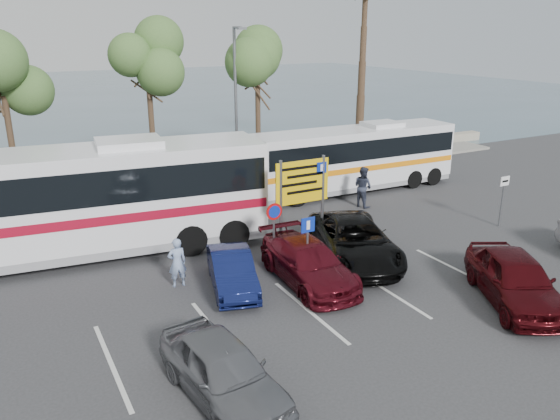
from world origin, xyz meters
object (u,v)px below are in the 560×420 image
car_silver_a (223,370)px  suv_black (354,240)px  coach_bus_right (354,160)px  pedestrian_far (363,187)px  car_maroon (308,263)px  direction_sign (302,189)px  street_lamp_right (236,97)px  pedestrian_near (177,263)px  car_red (515,279)px  coach_bus_left (75,206)px  car_blue (232,271)px

car_silver_a → suv_black: size_ratio=0.76×
coach_bus_right → pedestrian_far: bearing=-116.5°
coach_bus_right → car_maroon: size_ratio=2.37×
direction_sign → coach_bus_right: (6.50, 5.75, -0.83)m
street_lamp_right → pedestrian_far: size_ratio=4.14×
direction_sign → pedestrian_far: 6.40m
car_maroon → pedestrian_far: bearing=45.0°
pedestrian_near → car_red: bearing=149.1°
car_silver_a → pedestrian_far: 15.08m
coach_bus_left → car_red: coach_bus_left is taller
car_silver_a → car_blue: car_silver_a is taller
coach_bus_left → suv_black: 10.11m
direction_sign → car_red: size_ratio=0.78×
car_blue → pedestrian_near: (-1.50, 0.98, 0.22)m
car_silver_a → car_blue: size_ratio=1.12×
street_lamp_right → car_silver_a: street_lamp_right is taller
coach_bus_right → suv_black: coach_bus_right is taller
coach_bus_right → pedestrian_near: (-11.60, -6.47, -0.77)m
car_blue → pedestrian_far: size_ratio=1.91×
coach_bus_right → car_red: coach_bus_right is taller
car_silver_a → coach_bus_right: bearing=38.5°
car_maroon → pedestrian_near: size_ratio=2.83×
car_blue → pedestrian_near: pedestrian_near is taller
car_maroon → car_red: (4.80, -4.23, 0.11)m
coach_bus_left → suv_black: size_ratio=2.55×
car_red → pedestrian_near: (-8.70, 5.98, 0.04)m
suv_black → street_lamp_right: bearing=105.7°
car_maroon → coach_bus_left: bearing=140.9°
coach_bus_right → car_maroon: (-7.70, -8.21, -0.92)m
car_maroon → car_blue: bearing=165.7°
coach_bus_left → pedestrian_near: size_ratio=8.37×
car_blue → car_silver_a: bearing=-100.4°
coach_bus_right → car_red: size_ratio=2.40×
coach_bus_right → pedestrian_near: 13.30m
coach_bus_left → suv_black: bearing=-29.9°
street_lamp_right → direction_sign: (-2.00, -10.32, -2.17)m
street_lamp_right → car_red: size_ratio=1.73×
pedestrian_near → pedestrian_far: 11.13m
car_maroon → direction_sign: bearing=67.3°
street_lamp_right → suv_black: bearing=-93.8°
street_lamp_right → car_silver_a: size_ratio=1.93×
direction_sign → coach_bus_left: coach_bus_left is taller
car_blue → car_maroon: bearing=-2.5°
car_blue → pedestrian_far: 10.20m
street_lamp_right → direction_sign: street_lamp_right is taller
street_lamp_right → coach_bus_right: bearing=-45.5°
car_silver_a → pedestrian_near: (0.90, 5.98, 0.13)m
car_red → coach_bus_right: bearing=104.6°
car_silver_a → suv_black: (7.20, 5.00, 0.05)m
car_silver_a → pedestrian_near: size_ratio=2.49×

